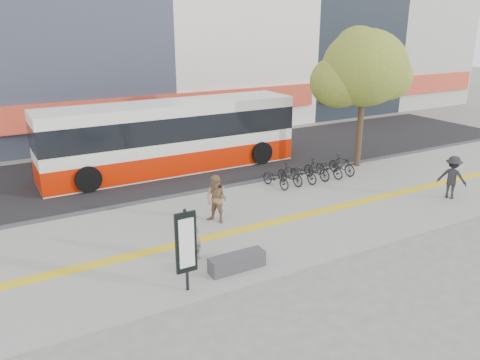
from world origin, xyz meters
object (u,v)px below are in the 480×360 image
bus (171,138)px  seated_woman (193,235)px  signboard (186,244)px  pedestrian_tan (216,199)px  bench (237,262)px  pedestrian_dark (452,177)px  street_tree (362,70)px

bus → seated_woman: bus is taller
signboard → pedestrian_tan: size_ratio=1.34×
bench → signboard: (-1.60, -0.31, 1.06)m
pedestrian_dark → seated_woman: bearing=60.5°
bus → pedestrian_dark: (7.89, -8.84, -0.61)m
pedestrian_tan → pedestrian_dark: pedestrian_dark is taller
pedestrian_tan → seated_woman: bearing=-70.9°
signboard → street_tree: size_ratio=0.35×
signboard → bus: bus is taller
seated_woman → pedestrian_dark: (10.70, -0.22, 0.06)m
bench → pedestrian_tan: pedestrian_tan is taller
street_tree → bus: size_ratio=0.54×
signboard → bus: size_ratio=0.19×
street_tree → pedestrian_tan: (-8.79, -2.84, -3.61)m
bench → street_tree: street_tree is taller
pedestrian_tan → pedestrian_dark: bearing=45.0°
street_tree → bus: 9.11m
seated_woman → signboard: bearing=35.2°
signboard → street_tree: 13.40m
street_tree → seated_woman: size_ratio=4.11×
bus → signboard: bearing=-109.8°
bus → seated_woman: (-2.81, -8.62, -0.67)m
pedestrian_tan → bench: bearing=-47.8°
street_tree → pedestrian_dark: street_tree is taller
signboard → pedestrian_tan: 4.37m
signboard → street_tree: street_tree is taller
bench → pedestrian_tan: size_ratio=0.97×
bench → signboard: size_ratio=0.73×
street_tree → bus: (-7.77, 3.68, -3.00)m
bus → pedestrian_tan: 6.63m
bus → seated_woman: bearing=-108.0°
bench → seated_woman: (-0.80, 1.08, 0.54)m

